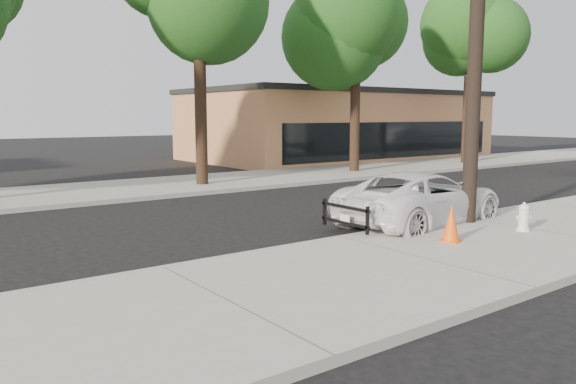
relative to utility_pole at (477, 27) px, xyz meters
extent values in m
plane|color=black|center=(-3.60, 2.70, -4.70)|extent=(120.00, 120.00, 0.00)
cube|color=gray|center=(-3.60, -1.60, -4.62)|extent=(90.00, 4.40, 0.15)
cube|color=gray|center=(-3.60, 11.20, -4.62)|extent=(90.00, 5.00, 0.15)
cube|color=#9E9B93|center=(-3.60, 0.60, -4.62)|extent=(90.00, 0.12, 0.16)
cube|color=#B67B4C|center=(12.40, 18.70, -2.70)|extent=(18.00, 10.00, 4.00)
cylinder|color=black|center=(0.00, 0.00, -0.05)|extent=(0.34, 0.34, 9.00)
cylinder|color=black|center=(-1.60, 10.50, -2.17)|extent=(0.44, 0.44, 4.75)
sphere|color=#194313|center=(-1.60, 10.50, 1.80)|extent=(4.80, 4.80, 4.80)
cylinder|color=black|center=(6.40, 10.80, -2.35)|extent=(0.44, 0.44, 4.40)
sphere|color=#194313|center=(6.40, 10.80, 1.30)|extent=(4.35, 4.35, 4.35)
sphere|color=#194313|center=(6.98, 10.36, 2.46)|extent=(3.48, 3.48, 3.48)
cylinder|color=black|center=(14.40, 10.60, -2.25)|extent=(0.44, 0.44, 4.60)
sphere|color=#194313|center=(14.40, 10.60, 1.60)|extent=(4.65, 4.65, 4.65)
sphere|color=#194313|center=(15.02, 10.13, 2.84)|extent=(3.72, 3.72, 3.72)
imported|color=white|center=(-0.67, 0.90, -4.03)|extent=(4.96, 2.64, 1.33)
cylinder|color=white|center=(0.07, -1.38, -4.52)|extent=(0.29, 0.29, 0.05)
cylinder|color=white|center=(0.07, -1.38, -4.30)|extent=(0.22, 0.22, 0.50)
ellipsoid|color=white|center=(0.07, -1.38, -4.03)|extent=(0.23, 0.23, 0.16)
cylinder|color=white|center=(0.07, -1.38, -4.25)|extent=(0.32, 0.21, 0.10)
cylinder|color=white|center=(0.07, -1.38, -4.25)|extent=(0.18, 0.20, 0.13)
cube|color=#EF570C|center=(-2.07, -1.08, -4.54)|extent=(0.49, 0.49, 0.02)
cone|color=#EF570C|center=(-2.07, -1.08, -4.17)|extent=(0.44, 0.44, 0.76)
camera|label=1|loc=(-11.38, -8.08, -2.00)|focal=35.00mm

